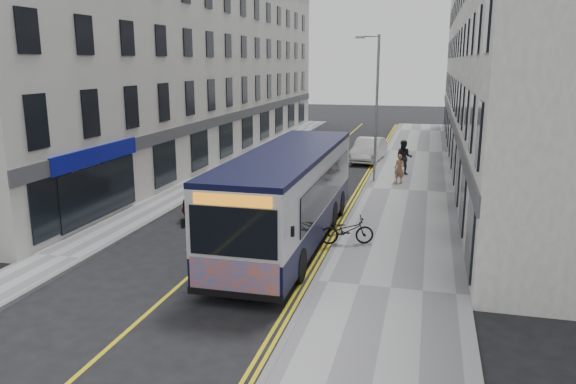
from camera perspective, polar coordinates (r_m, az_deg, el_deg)
The scene contains 17 objects.
ground at distance 19.54m, azimuth -8.10°, elevation -6.81°, with size 140.00×140.00×0.00m, color black.
pavement_east at distance 29.70m, azimuth 12.19°, elevation 0.10°, with size 4.50×64.00×0.12m, color #969699.
pavement_west at distance 32.06m, azimuth -8.32°, elevation 1.21°, with size 2.00×64.00×0.12m, color #969699.
kerb_east at distance 29.84m, azimuth 7.87°, elevation 0.35°, with size 0.18×64.00×0.13m, color slate.
kerb_west at distance 31.69m, azimuth -6.65°, elevation 1.14°, with size 0.18×64.00×0.13m, color slate.
road_centre_line at distance 30.53m, azimuth 0.39°, elevation 0.65°, with size 0.12×64.00×0.01m, color yellow.
road_dbl_yellow_inner at distance 29.91m, azimuth 7.01°, elevation 0.28°, with size 0.10×64.00×0.01m, color yellow.
road_dbl_yellow_outer at distance 29.89m, azimuth 7.39°, elevation 0.26°, with size 0.10×64.00×0.01m, color yellow.
terrace_east at distance 38.20m, azimuth 21.30°, elevation 12.12°, with size 6.00×46.00×13.00m, color white.
terrace_west at distance 41.22m, azimuth -9.03°, elevation 12.85°, with size 6.00×46.00×13.00m, color silver.
streetlamp at distance 31.17m, azimuth 8.86°, elevation 8.89°, with size 1.32×0.18×8.00m.
city_bus at distance 20.53m, azimuth 0.04°, elevation -0.13°, with size 2.79×11.99×3.48m.
bicycle at distance 20.53m, azimuth 6.01°, elevation -3.89°, with size 0.68×1.95×1.02m, color black.
pedestrian_near at distance 31.23m, azimuth 11.25°, elevation 2.34°, with size 0.56×0.37×1.55m, color #946743.
pedestrian_far at distance 33.54m, azimuth 11.70°, elevation 3.46°, with size 0.98×0.76×2.01m, color black.
car_white at distance 38.27m, azimuth 8.19°, elevation 4.26°, with size 1.66×4.75×1.56m, color silver.
car_maroon at distance 25.68m, azimuth -7.16°, elevation -0.07°, with size 1.87×4.64×1.58m, color #4B130C.
Camera 1 is at (7.10, -16.95, 6.64)m, focal length 35.00 mm.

